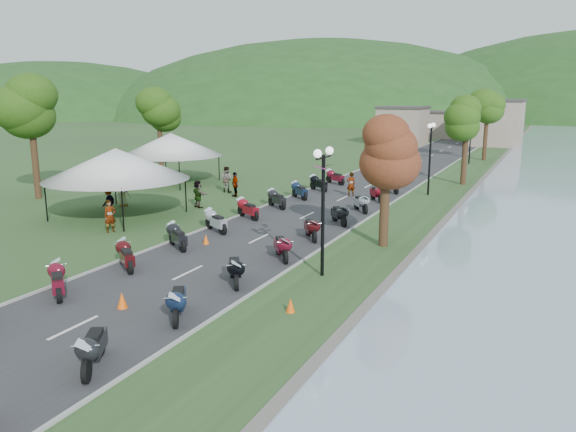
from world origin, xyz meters
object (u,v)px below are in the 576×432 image
at_px(vendor_tent_main, 118,183).
at_px(pedestrian_c, 110,216).
at_px(pedestrian_b, 227,192).
at_px(pedestrian_a, 111,232).

bearing_deg(vendor_tent_main, pedestrian_c, -175.45).
bearing_deg(pedestrian_b, vendor_tent_main, 84.45).
distance_m(vendor_tent_main, pedestrian_b, 10.13).
xyz_separation_m(vendor_tent_main, pedestrian_a, (2.23, -3.14, -2.00)).
height_order(pedestrian_a, pedestrian_c, pedestrian_c).
relative_size(vendor_tent_main, pedestrian_b, 2.94).
bearing_deg(pedestrian_b, pedestrian_c, 80.38).
distance_m(pedestrian_b, pedestrian_c, 10.11).
height_order(vendor_tent_main, pedestrian_c, vendor_tent_main).
xyz_separation_m(vendor_tent_main, pedestrian_c, (-0.73, -0.06, -2.00)).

